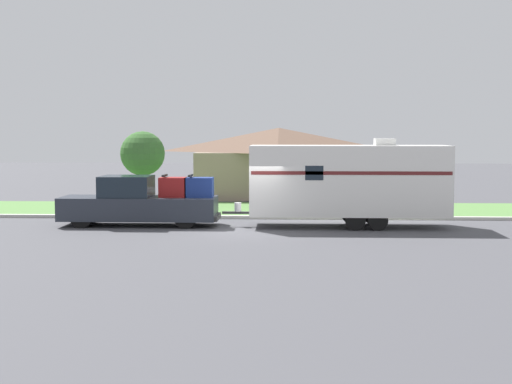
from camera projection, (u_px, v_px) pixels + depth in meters
name	position (u px, v px, depth m)	size (l,w,h in m)	color
ground_plane	(251.00, 230.00, 27.71)	(120.00, 120.00, 0.00)	#47474C
curb_strip	(255.00, 217.00, 31.44)	(80.00, 0.30, 0.14)	beige
lawn_strip	(259.00, 209.00, 35.08)	(80.00, 7.00, 0.03)	#568442
house_across_street	(279.00, 161.00, 42.69)	(10.08, 7.91, 4.07)	gray
pickup_truck	(141.00, 203.00, 29.09)	(6.46, 1.92, 2.10)	black
travel_trailer	(349.00, 180.00, 28.62)	(9.05, 2.37, 3.57)	black
mailbox	(181.00, 194.00, 32.17)	(0.48, 0.20, 1.31)	brown
tree_in_yard	(143.00, 154.00, 34.86)	(2.18, 2.18, 3.86)	brown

